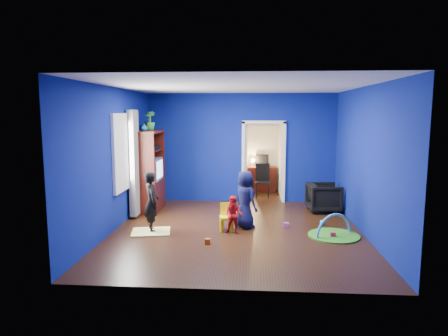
# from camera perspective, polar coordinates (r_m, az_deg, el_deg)

# --- Properties ---
(floor) EXTENTS (5.00, 5.50, 0.01)m
(floor) POSITION_cam_1_polar(r_m,az_deg,el_deg) (8.24, 1.84, -8.93)
(floor) COLOR black
(floor) RESTS_ON ground
(ceiling) EXTENTS (5.00, 5.50, 0.01)m
(ceiling) POSITION_cam_1_polar(r_m,az_deg,el_deg) (7.90, 1.94, 11.63)
(ceiling) COLOR white
(ceiling) RESTS_ON wall_back
(wall_back) EXTENTS (5.00, 0.02, 2.90)m
(wall_back) POSITION_cam_1_polar(r_m,az_deg,el_deg) (10.68, 2.46, 2.87)
(wall_back) COLOR navy
(wall_back) RESTS_ON floor
(wall_front) EXTENTS (5.00, 0.02, 2.90)m
(wall_front) POSITION_cam_1_polar(r_m,az_deg,el_deg) (5.23, 0.73, -2.42)
(wall_front) COLOR navy
(wall_front) RESTS_ON floor
(wall_left) EXTENTS (0.02, 5.50, 2.90)m
(wall_left) POSITION_cam_1_polar(r_m,az_deg,el_deg) (8.42, -15.38, 1.23)
(wall_left) COLOR navy
(wall_left) RESTS_ON floor
(wall_right) EXTENTS (0.02, 5.50, 2.90)m
(wall_right) POSITION_cam_1_polar(r_m,az_deg,el_deg) (8.24, 19.55, 0.92)
(wall_right) COLOR navy
(wall_right) RESTS_ON floor
(alcove) EXTENTS (1.00, 1.75, 2.50)m
(alcove) POSITION_cam_1_polar(r_m,az_deg,el_deg) (11.57, 5.55, 2.23)
(alcove) COLOR silver
(alcove) RESTS_ON floor
(armchair) EXTENTS (0.82, 0.80, 0.69)m
(armchair) POSITION_cam_1_polar(r_m,az_deg,el_deg) (10.00, 14.08, -4.11)
(armchair) COLOR black
(armchair) RESTS_ON floor
(child_black) EXTENTS (0.45, 0.52, 1.22)m
(child_black) POSITION_cam_1_polar(r_m,az_deg,el_deg) (8.18, -10.31, -4.79)
(child_black) COLOR black
(child_black) RESTS_ON floor
(child_navy) EXTENTS (0.67, 0.70, 1.20)m
(child_navy) POSITION_cam_1_polar(r_m,az_deg,el_deg) (8.32, 3.05, -4.50)
(child_navy) COLOR #10113A
(child_navy) RESTS_ON floor
(toddler_red) EXTENTS (0.42, 0.36, 0.76)m
(toddler_red) POSITION_cam_1_polar(r_m,az_deg,el_deg) (7.94, 1.39, -6.72)
(toddler_red) COLOR red
(toddler_red) RESTS_ON floor
(vase) EXTENTS (0.21, 0.21, 0.18)m
(vase) POSITION_cam_1_polar(r_m,az_deg,el_deg) (9.52, -11.31, 5.72)
(vase) COLOR #0B4C5C
(vase) RESTS_ON tv_armoire
(potted_plant) EXTENTS (0.28, 0.28, 0.47)m
(potted_plant) POSITION_cam_1_polar(r_m,az_deg,el_deg) (10.02, -10.55, 6.67)
(potted_plant) COLOR #338B32
(potted_plant) RESTS_ON tv_armoire
(tv_armoire) EXTENTS (0.58, 1.14, 1.96)m
(tv_armoire) POSITION_cam_1_polar(r_m,az_deg,el_deg) (9.90, -10.69, -0.40)
(tv_armoire) COLOR #380E09
(tv_armoire) RESTS_ON floor
(crt_tv) EXTENTS (0.46, 0.70, 0.54)m
(crt_tv) POSITION_cam_1_polar(r_m,az_deg,el_deg) (9.89, -10.47, -0.17)
(crt_tv) COLOR silver
(crt_tv) RESTS_ON tv_armoire
(yellow_blanket) EXTENTS (0.85, 0.73, 0.03)m
(yellow_blanket) POSITION_cam_1_polar(r_m,az_deg,el_deg) (8.23, -10.38, -8.97)
(yellow_blanket) COLOR #F2E07A
(yellow_blanket) RESTS_ON floor
(hopper_ball) EXTENTS (0.35, 0.35, 0.35)m
(hopper_ball) POSITION_cam_1_polar(r_m,az_deg,el_deg) (8.66, 2.72, -6.89)
(hopper_ball) COLOR yellow
(hopper_ball) RESTS_ON floor
(kid_chair) EXTENTS (0.33, 0.33, 0.50)m
(kid_chair) POSITION_cam_1_polar(r_m,az_deg,el_deg) (8.18, 0.39, -7.24)
(kid_chair) COLOR yellow
(kid_chair) RESTS_ON floor
(play_mat) EXTENTS (0.99, 0.99, 0.03)m
(play_mat) POSITION_cam_1_polar(r_m,az_deg,el_deg) (8.17, 15.40, -9.28)
(play_mat) COLOR #318E20
(play_mat) RESTS_ON floor
(toy_arch) EXTENTS (0.78, 0.50, 0.88)m
(toy_arch) POSITION_cam_1_polar(r_m,az_deg,el_deg) (8.17, 15.40, -9.23)
(toy_arch) COLOR #3F8CD8
(toy_arch) RESTS_ON floor
(window_left) EXTENTS (0.03, 0.95, 1.55)m
(window_left) POSITION_cam_1_polar(r_m,az_deg,el_deg) (8.73, -14.55, 2.15)
(window_left) COLOR white
(window_left) RESTS_ON wall_left
(curtain) EXTENTS (0.14, 0.42, 2.40)m
(curtain) POSITION_cam_1_polar(r_m,az_deg,el_deg) (9.25, -12.73, 0.65)
(curtain) COLOR slate
(curtain) RESTS_ON floor
(doorway) EXTENTS (1.16, 0.10, 2.10)m
(doorway) POSITION_cam_1_polar(r_m,az_deg,el_deg) (10.72, 5.65, 0.70)
(doorway) COLOR white
(doorway) RESTS_ON floor
(study_desk) EXTENTS (0.88, 0.44, 0.75)m
(study_desk) POSITION_cam_1_polar(r_m,az_deg,el_deg) (12.31, 5.42, -1.54)
(study_desk) COLOR #3D140A
(study_desk) RESTS_ON floor
(desk_monitor) EXTENTS (0.40, 0.05, 0.32)m
(desk_monitor) POSITION_cam_1_polar(r_m,az_deg,el_deg) (12.35, 5.45, 1.19)
(desk_monitor) COLOR black
(desk_monitor) RESTS_ON study_desk
(desk_lamp) EXTENTS (0.14, 0.14, 0.14)m
(desk_lamp) POSITION_cam_1_polar(r_m,az_deg,el_deg) (12.29, 4.15, 1.08)
(desk_lamp) COLOR #FFD88C
(desk_lamp) RESTS_ON study_desk
(folding_chair) EXTENTS (0.40, 0.40, 0.92)m
(folding_chair) POSITION_cam_1_polar(r_m,az_deg,el_deg) (11.35, 5.54, -1.91)
(folding_chair) COLOR black
(folding_chair) RESTS_ON floor
(book_shelf) EXTENTS (0.88, 0.24, 0.04)m
(book_shelf) POSITION_cam_1_polar(r_m,az_deg,el_deg) (12.26, 5.51, 6.16)
(book_shelf) COLOR white
(book_shelf) RESTS_ON study_desk
(toy_0) EXTENTS (0.10, 0.08, 0.10)m
(toy_0) POSITION_cam_1_polar(r_m,az_deg,el_deg) (8.07, 15.28, -9.22)
(toy_0) COLOR #D52342
(toy_0) RESTS_ON floor
(toy_1) EXTENTS (0.11, 0.11, 0.11)m
(toy_1) POSITION_cam_1_polar(r_m,az_deg,el_deg) (8.89, 13.86, -7.54)
(toy_1) COLOR #2599D3
(toy_1) RESTS_ON floor
(toy_2) EXTENTS (0.10, 0.08, 0.10)m
(toy_2) POSITION_cam_1_polar(r_m,az_deg,el_deg) (7.43, -2.34, -10.42)
(toy_2) COLOR #E65D0C
(toy_2) RESTS_ON floor
(toy_3) EXTENTS (0.10, 0.08, 0.10)m
(toy_3) POSITION_cam_1_polar(r_m,az_deg,el_deg) (8.55, 8.90, -8.05)
(toy_3) COLOR #CE4DB6
(toy_3) RESTS_ON floor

